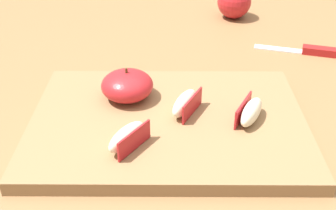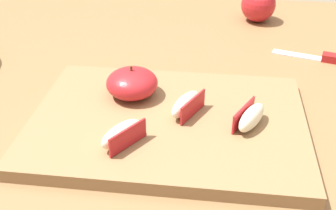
{
  "view_description": "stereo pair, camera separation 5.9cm",
  "coord_description": "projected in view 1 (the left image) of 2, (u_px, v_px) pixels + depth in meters",
  "views": [
    {
      "loc": [
        -0.08,
        -0.59,
        1.13
      ],
      "look_at": [
        -0.08,
        -0.1,
        0.81
      ],
      "focal_mm": 45.84,
      "sensor_mm": 36.0,
      "label": 1
    },
    {
      "loc": [
        -0.02,
        -0.59,
        1.13
      ],
      "look_at": [
        -0.08,
        -0.1,
        0.81
      ],
      "focal_mm": 45.84,
      "sensor_mm": 36.0,
      "label": 2
    }
  ],
  "objects": [
    {
      "name": "dining_table",
      "position": [
        214.0,
        139.0,
        0.74
      ],
      "size": [
        1.49,
        0.98,
        0.78
      ],
      "color": "brown",
      "rests_on": "ground_plane"
    },
    {
      "name": "apple_wedge_back",
      "position": [
        128.0,
        137.0,
        0.53
      ],
      "size": [
        0.06,
        0.07,
        0.03
      ],
      "color": "#F4EACC",
      "rests_on": "cutting_board"
    },
    {
      "name": "cutting_board",
      "position": [
        168.0,
        123.0,
        0.6
      ],
      "size": [
        0.38,
        0.27,
        0.02
      ],
      "color": "olive",
      "rests_on": "dining_table"
    },
    {
      "name": "apple_half_skin_up",
      "position": [
        127.0,
        85.0,
        0.63
      ],
      "size": [
        0.08,
        0.08,
        0.05
      ],
      "color": "#B21E23",
      "rests_on": "cutting_board"
    },
    {
      "name": "paring_knife",
      "position": [
        314.0,
        51.0,
        0.81
      ],
      "size": [
        0.16,
        0.06,
        0.01
      ],
      "color": "silver",
      "rests_on": "dining_table"
    },
    {
      "name": "apple_wedge_left",
      "position": [
        251.0,
        112.0,
        0.58
      ],
      "size": [
        0.05,
        0.07,
        0.03
      ],
      "color": "#F4EACC",
      "rests_on": "cutting_board"
    },
    {
      "name": "whole_apple_crimson",
      "position": [
        234.0,
        2.0,
        0.95
      ],
      "size": [
        0.08,
        0.08,
        0.08
      ],
      "color": "#B21E23",
      "rests_on": "dining_table"
    },
    {
      "name": "apple_wedge_front",
      "position": [
        185.0,
        103.0,
        0.6
      ],
      "size": [
        0.05,
        0.07,
        0.03
      ],
      "color": "#F4EACC",
      "rests_on": "cutting_board"
    }
  ]
}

